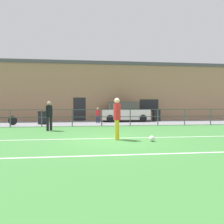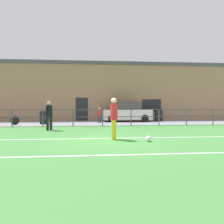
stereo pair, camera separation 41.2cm
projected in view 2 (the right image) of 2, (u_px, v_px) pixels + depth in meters
The scene contains 14 objects.
ground at pixel (109, 140), 9.11m from camera, with size 60.00×44.00×0.04m, color #42843D.
field_line_touchline at pixel (109, 138), 9.57m from camera, with size 36.00×0.11×0.00m, color white.
field_line_hash at pixel (117, 155), 6.41m from camera, with size 36.00×0.11×0.00m, color white.
pavement_strip at pixel (101, 123), 17.57m from camera, with size 48.00×5.00×0.02m, color gray.
perimeter_fence at pixel (102, 115), 15.05m from camera, with size 36.07×0.07×1.15m.
clubhouse_facade at pixel (99, 92), 21.16m from camera, with size 28.00×2.56×5.44m.
player_goalkeeper at pixel (49, 114), 12.46m from camera, with size 0.32×0.38×1.66m.
player_striker at pixel (114, 116), 9.21m from camera, with size 0.31×0.46×1.75m.
soccer_ball_match at pixel (148, 139), 8.75m from camera, with size 0.22×0.22×0.22m, color white.
spectator_child at pixel (99, 114), 17.37m from camera, with size 0.32×0.21×1.22m.
parked_car_red at pixel (126, 112), 18.94m from camera, with size 4.09×1.85×1.69m.
bicycle_parked_1 at pixel (2, 120), 15.61m from camera, with size 2.36×0.04×0.72m.
trash_bin_0 at pixel (44, 117), 16.42m from camera, with size 0.60×0.51×0.96m.
trash_bin_1 at pixel (159, 115), 19.26m from camera, with size 0.62×0.53×1.05m.
Camera 2 is at (-0.73, -9.03, 1.48)m, focal length 35.13 mm.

